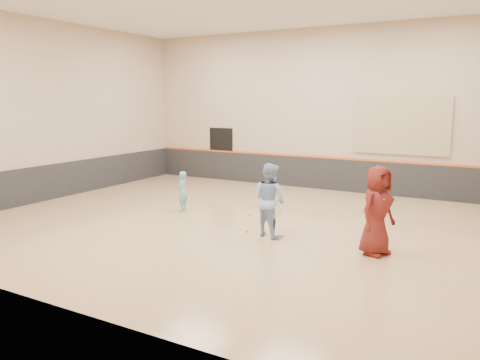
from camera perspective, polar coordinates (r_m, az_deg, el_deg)
The scene contains 14 objects.
room at distance 12.59m, azimuth 0.98°, elevation -1.96°, with size 15.04×12.04×6.22m.
wainscot_back at distance 18.03m, azimuth 9.98°, elevation 0.77°, with size 14.90×0.04×1.20m, color #232326.
wainscot_left at distance 17.39m, azimuth -21.26°, elevation -0.08°, with size 0.04×11.90×1.20m, color #232326.
accent_stripe at distance 17.94m, azimuth 10.03°, elevation 2.73°, with size 14.90×0.03×0.06m, color #D85914.
acoustic_panel at distance 17.11m, azimuth 19.08°, elevation 6.31°, with size 3.20×0.08×2.00m, color tan.
doorway at distance 19.89m, azimuth -2.30°, elevation 3.20°, with size 1.10×0.05×2.20m, color black.
girl at distance 14.38m, azimuth -7.08°, elevation -1.37°, with size 0.45×0.29×1.23m, color #68B4B5.
instructor at distance 11.64m, azimuth 3.63°, elevation -2.42°, with size 0.89×0.70×1.84m, color #8FADDD.
young_man at distance 10.63m, azimuth 16.38°, elevation -3.58°, with size 0.97×0.63×1.98m, color maroon.
held_racket at distance 11.47m, azimuth 4.14°, elevation -3.69°, with size 0.33×0.33×0.72m, color #97C52B, non-canonical shape.
spare_racket at distance 14.51m, azimuth 3.42°, elevation -3.38°, with size 0.76×0.76×0.15m, color yellow, non-canonical shape.
ball_under_racket at distance 12.11m, azimuth 0.80°, elevation -6.24°, with size 0.07×0.07×0.07m, color #ACC92E.
ball_in_hand at distance 10.34m, azimuth 17.04°, elevation -2.35°, with size 0.07×0.07×0.07m, color #BDCF30.
ball_beside_spare at distance 13.82m, azimuth 1.17°, elevation -4.22°, with size 0.07×0.07×0.07m, color #BACD2F.
Camera 1 is at (5.82, -10.87, 3.37)m, focal length 35.00 mm.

